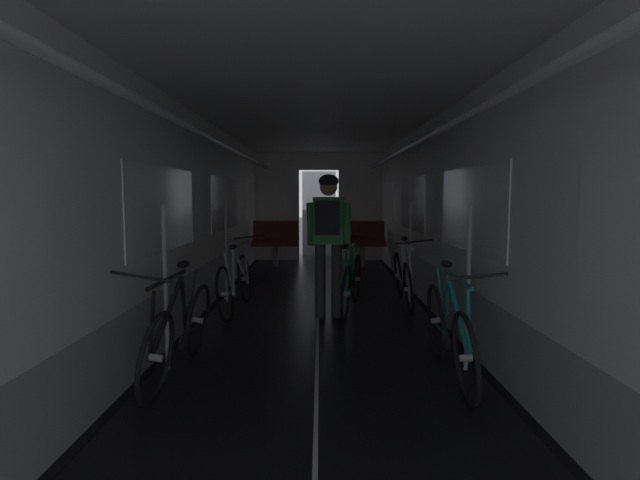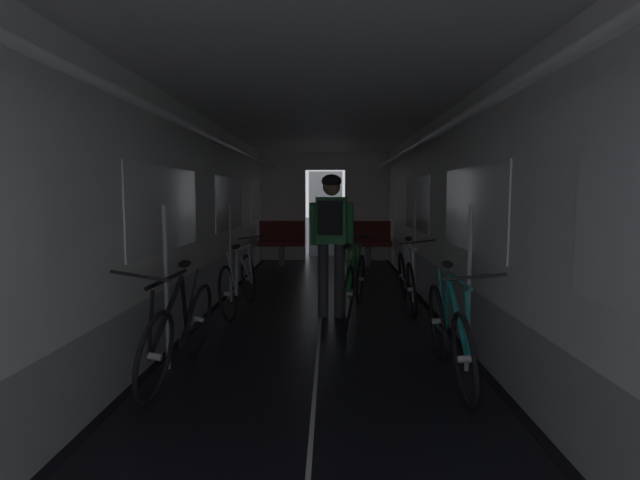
% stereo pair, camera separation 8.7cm
% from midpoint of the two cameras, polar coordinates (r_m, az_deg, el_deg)
% --- Properties ---
extents(train_car_shell, '(3.14, 12.34, 2.57)m').
position_cam_midpoint_polar(train_car_shell, '(5.45, -0.46, 7.64)').
color(train_car_shell, black).
rests_on(train_car_shell, ground).
extents(bench_seat_far_left, '(0.98, 0.51, 0.95)m').
position_cam_midpoint_polar(bench_seat_far_left, '(10.01, -5.29, 0.11)').
color(bench_seat_far_left, gray).
rests_on(bench_seat_far_left, ground).
extents(bench_seat_far_right, '(0.98, 0.51, 0.95)m').
position_cam_midpoint_polar(bench_seat_far_right, '(10.00, 5.03, 0.11)').
color(bench_seat_far_right, gray).
rests_on(bench_seat_far_right, ground).
extents(bicycle_black, '(0.44, 1.69, 0.96)m').
position_cam_midpoint_polar(bicycle_black, '(4.14, -16.78, -10.28)').
color(bicycle_black, black).
rests_on(bicycle_black, ground).
extents(bicycle_teal, '(0.44, 1.69, 0.95)m').
position_cam_midpoint_polar(bicycle_teal, '(4.09, 14.88, -10.41)').
color(bicycle_teal, black).
rests_on(bicycle_teal, ground).
extents(bicycle_silver, '(0.44, 1.69, 0.95)m').
position_cam_midpoint_polar(bicycle_silver, '(6.18, -10.11, -4.97)').
color(bicycle_silver, black).
rests_on(bicycle_silver, ground).
extents(bicycle_white, '(0.44, 1.69, 0.95)m').
position_cam_midpoint_polar(bicycle_white, '(6.49, 9.81, -4.47)').
color(bicycle_white, black).
rests_on(bicycle_white, ground).
extents(person_cyclist_aisle, '(0.55, 0.41, 1.73)m').
position_cam_midpoint_polar(person_cyclist_aisle, '(5.73, 0.85, 1.27)').
color(person_cyclist_aisle, '#2D2D33').
rests_on(person_cyclist_aisle, ground).
extents(bicycle_green_in_aisle, '(0.48, 1.67, 0.94)m').
position_cam_midpoint_polar(bicycle_green_in_aisle, '(6.10, 3.64, -5.01)').
color(bicycle_green_in_aisle, black).
rests_on(bicycle_green_in_aisle, ground).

